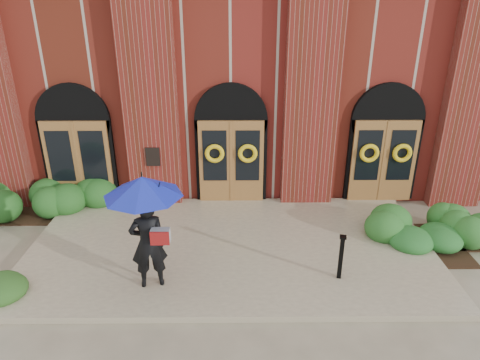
{
  "coord_description": "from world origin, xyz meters",
  "views": [
    {
      "loc": [
        0.16,
        -9.08,
        5.9
      ],
      "look_at": [
        0.24,
        1.0,
        1.55
      ],
      "focal_mm": 32.0,
      "sensor_mm": 36.0,
      "label": 1
    }
  ],
  "objects_px": {
    "man_with_umbrella": "(145,212)",
    "hedge_wall_right": "(429,225)",
    "hedge_wall_left": "(43,200)",
    "metal_post": "(341,256)"
  },
  "relations": [
    {
      "from": "hedge_wall_left",
      "to": "hedge_wall_right",
      "type": "xyz_separation_m",
      "value": [
        10.7,
        -1.52,
        -0.05
      ]
    },
    {
      "from": "man_with_umbrella",
      "to": "hedge_wall_right",
      "type": "xyz_separation_m",
      "value": [
        6.88,
        2.11,
        -1.53
      ]
    },
    {
      "from": "metal_post",
      "to": "hedge_wall_right",
      "type": "relative_size",
      "value": 0.35
    },
    {
      "from": "man_with_umbrella",
      "to": "metal_post",
      "type": "height_order",
      "value": "man_with_umbrella"
    },
    {
      "from": "hedge_wall_left",
      "to": "hedge_wall_right",
      "type": "bearing_deg",
      "value": -8.07
    },
    {
      "from": "metal_post",
      "to": "hedge_wall_right",
      "type": "xyz_separation_m",
      "value": [
        2.78,
        1.91,
        -0.32
      ]
    },
    {
      "from": "man_with_umbrella",
      "to": "hedge_wall_right",
      "type": "relative_size",
      "value": 0.84
    },
    {
      "from": "hedge_wall_left",
      "to": "hedge_wall_right",
      "type": "distance_m",
      "value": 10.8
    },
    {
      "from": "man_with_umbrella",
      "to": "hedge_wall_left",
      "type": "bearing_deg",
      "value": -56.21
    },
    {
      "from": "hedge_wall_left",
      "to": "hedge_wall_right",
      "type": "relative_size",
      "value": 1.12
    }
  ]
}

